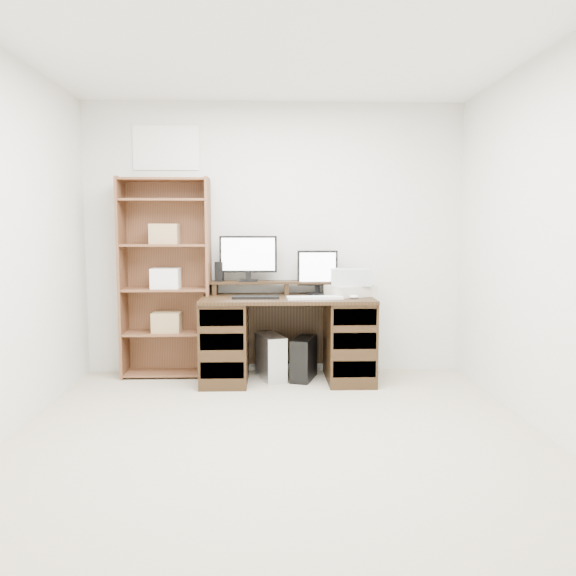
{
  "coord_description": "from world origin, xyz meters",
  "views": [
    {
      "loc": [
        -0.06,
        -3.25,
        1.34
      ],
      "look_at": [
        0.11,
        1.43,
        0.85
      ],
      "focal_mm": 35.0,
      "sensor_mm": 36.0,
      "label": 1
    }
  ],
  "objects": [
    {
      "name": "speaker",
      "position": [
        -0.5,
        1.85,
        0.96
      ],
      "size": [
        0.08,
        0.08,
        0.18
      ],
      "primitive_type": "cube",
      "rotation": [
        0.0,
        0.0,
        -0.16
      ],
      "color": "black",
      "rests_on": "riser_shelf"
    },
    {
      "name": "printer",
      "position": [
        0.67,
        1.69,
        0.8
      ],
      "size": [
        0.47,
        0.42,
        0.1
      ],
      "primitive_type": "cube",
      "rotation": [
        0.0,
        0.0,
        0.4
      ],
      "color": "#B4AD9D",
      "rests_on": "desk"
    },
    {
      "name": "room",
      "position": [
        -0.0,
        0.0,
        1.25
      ],
      "size": [
        3.54,
        4.04,
        2.54
      ],
      "color": "#BCB095",
      "rests_on": "ground"
    },
    {
      "name": "riser_shelf",
      "position": [
        0.11,
        1.85,
        0.84
      ],
      "size": [
        1.4,
        0.22,
        0.12
      ],
      "color": "black",
      "rests_on": "desk"
    },
    {
      "name": "basket",
      "position": [
        0.67,
        1.69,
        0.92
      ],
      "size": [
        0.36,
        0.26,
        0.15
      ],
      "primitive_type": "cube",
      "rotation": [
        0.0,
        0.0,
        -0.06
      ],
      "color": "#A6ABB1",
      "rests_on": "printer"
    },
    {
      "name": "keyboard_white",
      "position": [
        0.34,
        1.48,
        0.76
      ],
      "size": [
        0.49,
        0.19,
        0.02
      ],
      "primitive_type": "cube",
      "rotation": [
        0.0,
        0.0,
        0.1
      ],
      "color": "silver",
      "rests_on": "desk"
    },
    {
      "name": "monitor_small",
      "position": [
        0.39,
        1.82,
        0.97
      ],
      "size": [
        0.37,
        0.14,
        0.4
      ],
      "rotation": [
        0.0,
        0.0,
        0.01
      ],
      "color": "black",
      "rests_on": "desk"
    },
    {
      "name": "tower_silver",
      "position": [
        -0.04,
        1.69,
        0.2
      ],
      "size": [
        0.29,
        0.43,
        0.4
      ],
      "primitive_type": "cube",
      "rotation": [
        0.0,
        0.0,
        0.31
      ],
      "color": "#B7B9BF",
      "rests_on": "ground"
    },
    {
      "name": "desk",
      "position": [
        0.11,
        1.64,
        0.39
      ],
      "size": [
        1.5,
        0.7,
        0.75
      ],
      "color": "black",
      "rests_on": "ground"
    },
    {
      "name": "bookshelf",
      "position": [
        -0.99,
        1.86,
        0.92
      ],
      "size": [
        0.8,
        0.3,
        1.8
      ],
      "color": "brown",
      "rests_on": "ground"
    },
    {
      "name": "keyboard_black",
      "position": [
        -0.17,
        1.53,
        0.76
      ],
      "size": [
        0.4,
        0.14,
        0.02
      ],
      "primitive_type": "cube",
      "rotation": [
        0.0,
        0.0,
        -0.01
      ],
      "color": "black",
      "rests_on": "desk"
    },
    {
      "name": "mouse",
      "position": [
        0.67,
        1.49,
        0.77
      ],
      "size": [
        0.1,
        0.08,
        0.03
      ],
      "primitive_type": "ellipsoid",
      "rotation": [
        0.0,
        0.0,
        -0.34
      ],
      "color": "silver",
      "rests_on": "desk"
    },
    {
      "name": "monitor_wide",
      "position": [
        -0.24,
        1.85,
        1.1
      ],
      "size": [
        0.52,
        0.14,
        0.41
      ],
      "rotation": [
        0.0,
        0.0,
        -0.04
      ],
      "color": "black",
      "rests_on": "riser_shelf"
    },
    {
      "name": "tower_black",
      "position": [
        0.26,
        1.67,
        0.19
      ],
      "size": [
        0.27,
        0.41,
        0.38
      ],
      "rotation": [
        0.0,
        0.0,
        -0.31
      ],
      "color": "black",
      "rests_on": "ground"
    }
  ]
}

